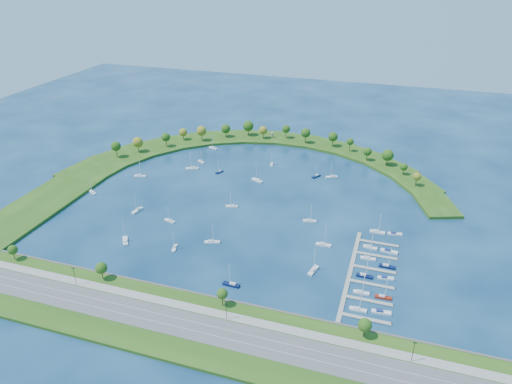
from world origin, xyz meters
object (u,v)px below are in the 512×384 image
(moored_boat_14, at_px, (332,176))
(moored_boat_8, at_px, (309,220))
(moored_boat_9, at_px, (313,270))
(moored_boat_10, at_px, (140,176))
(moored_boat_17, at_px, (316,176))
(moored_boat_4, at_px, (232,206))
(moored_boat_2, at_px, (212,242))
(moored_boat_15, at_px, (125,241))
(moored_boat_11, at_px, (201,161))
(moored_boat_19, at_px, (257,180))
(moored_boat_18, at_px, (323,244))
(docked_boat_8, at_px, (370,247))
(docked_boat_4, at_px, (364,275))
(docked_boat_0, at_px, (358,309))
(docked_boat_11, at_px, (395,234))
(moored_boat_5, at_px, (272,164))
(docked_boat_10, at_px, (377,232))
(moored_boat_12, at_px, (219,172))
(docked_boat_3, at_px, (383,297))
(dock_system, at_px, (364,275))
(moored_boat_7, at_px, (175,247))
(docked_boat_6, at_px, (368,258))
(docked_boat_5, at_px, (386,278))
(moored_boat_13, at_px, (192,168))
(docked_boat_9, at_px, (389,251))
(moored_boat_3, at_px, (170,220))
(moored_boat_1, at_px, (213,148))
(moored_boat_0, at_px, (231,284))
(docked_boat_7, at_px, (387,266))
(moored_boat_16, at_px, (137,210))
(docked_boat_2, at_px, (361,292))
(moored_boat_6, at_px, (92,192))

(moored_boat_14, bearing_deg, moored_boat_8, 60.39)
(moored_boat_9, distance_m, moored_boat_10, 164.97)
(moored_boat_10, relative_size, moored_boat_17, 1.13)
(moored_boat_4, relative_size, moored_boat_8, 0.95)
(moored_boat_2, relative_size, moored_boat_15, 0.92)
(moored_boat_11, height_order, moored_boat_19, moored_boat_19)
(moored_boat_18, xyz_separation_m, docked_boat_8, (25.61, 5.66, -0.03))
(moored_boat_8, xyz_separation_m, moored_boat_10, (-133.99, 25.54, 0.03))
(moored_boat_15, distance_m, docked_boat_4, 135.23)
(docked_boat_0, xyz_separation_m, docked_boat_11, (12.36, 73.83, -0.28))
(moored_boat_5, xyz_separation_m, docked_boat_10, (88.03, -77.28, 0.07))
(moored_boat_12, xyz_separation_m, moored_boat_14, (82.61, 17.28, 0.08))
(docked_boat_0, relative_size, docked_boat_8, 1.01)
(docked_boat_3, bearing_deg, moored_boat_12, 138.19)
(dock_system, bearing_deg, moored_boat_7, -175.65)
(moored_boat_4, height_order, docked_boat_6, docked_boat_6)
(moored_boat_9, height_order, docked_boat_5, moored_boat_9)
(moored_boat_13, relative_size, docked_boat_9, 1.49)
(docked_boat_0, bearing_deg, docked_boat_11, 80.21)
(moored_boat_4, height_order, docked_boat_10, docked_boat_10)
(moored_boat_3, bearing_deg, moored_boat_4, -121.56)
(moored_boat_1, distance_m, moored_boat_2, 147.10)
(dock_system, xyz_separation_m, moored_boat_12, (-119.21, 96.00, 0.51))
(moored_boat_19, bearing_deg, docked_boat_5, 161.53)
(moored_boat_18, bearing_deg, docked_boat_11, 29.73)
(docked_boat_0, relative_size, docked_boat_6, 0.99)
(moored_boat_9, xyz_separation_m, moored_boat_14, (-10.80, 118.08, -0.02))
(moored_boat_14, bearing_deg, moored_boat_15, 23.63)
(moored_boat_0, xyz_separation_m, docked_boat_7, (73.16, 39.86, -0.01))
(moored_boat_19, relative_size, docked_boat_0, 1.15)
(docked_boat_9, bearing_deg, moored_boat_4, 172.29)
(moored_boat_1, height_order, moored_boat_19, moored_boat_19)
(moored_boat_0, relative_size, moored_boat_2, 1.00)
(docked_boat_9, bearing_deg, moored_boat_16, -174.72)
(moored_boat_12, bearing_deg, moored_boat_5, 151.11)
(moored_boat_3, relative_size, docked_boat_11, 1.27)
(docked_boat_6, bearing_deg, docked_boat_2, -92.49)
(moored_boat_1, xyz_separation_m, moored_boat_4, (51.58, -92.24, -0.03))
(moored_boat_3, bearing_deg, docked_boat_5, -173.75)
(moored_boat_10, bearing_deg, moored_boat_15, -81.57)
(moored_boat_14, relative_size, docked_boat_9, 1.35)
(docked_boat_3, relative_size, docked_boat_4, 0.94)
(moored_boat_8, distance_m, moored_boat_11, 120.95)
(moored_boat_12, height_order, docked_boat_4, docked_boat_4)
(moored_boat_4, relative_size, moored_boat_5, 1.10)
(docked_boat_5, bearing_deg, moored_boat_1, 128.55)
(moored_boat_11, xyz_separation_m, docked_boat_3, (151.30, -125.38, 0.03))
(moored_boat_5, height_order, moored_boat_8, moored_boat_8)
(moored_boat_4, bearing_deg, moored_boat_2, 84.52)
(moored_boat_6, height_order, docked_boat_5, moored_boat_6)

